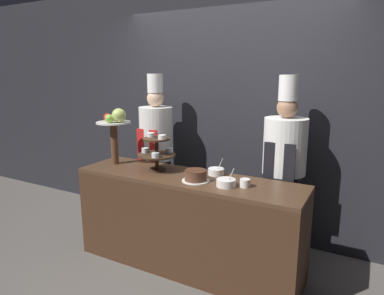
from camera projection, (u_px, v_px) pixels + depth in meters
ground_plane at (172, 280)px, 3.06m from camera, size 14.00×14.00×0.00m
wall_back at (228, 111)px, 3.80m from camera, size 10.00×0.06×2.80m
buffet_counter at (187, 222)px, 3.20m from camera, size 2.14×0.56×0.89m
tiered_stand at (157, 151)px, 3.26m from camera, size 0.36×0.36×0.36m
fruit_pedestal at (115, 125)px, 3.43m from camera, size 0.34×0.34×0.58m
cake_round at (196, 176)px, 2.96m from camera, size 0.24×0.24×0.10m
cup_white at (245, 183)px, 2.81m from camera, size 0.09×0.09×0.07m
serving_bowl_near at (226, 183)px, 2.83m from camera, size 0.16×0.16×0.16m
serving_bowl_far at (216, 172)px, 3.15m from camera, size 0.15×0.15×0.16m
chef_left at (156, 147)px, 3.89m from camera, size 0.38×0.38×1.80m
chef_center_left at (284, 164)px, 3.22m from camera, size 0.40×0.40×1.80m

